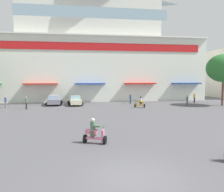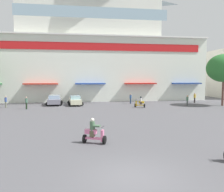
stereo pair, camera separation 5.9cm
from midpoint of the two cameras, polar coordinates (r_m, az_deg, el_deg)
name	(u,v)px [view 1 (the left image)]	position (r m, az deg, el deg)	size (l,w,h in m)	color
ground_plane	(102,120)	(22.46, -2.59, -6.00)	(128.00, 128.00, 0.00)	#535257
colonial_building	(90,52)	(45.82, -5.66, 10.97)	(41.56, 17.87, 21.56)	white
plaza_tree_1	(223,68)	(37.41, 25.99, 6.26)	(4.81, 5.02, 7.60)	brown
parked_car_0	(54,100)	(35.85, -14.24, -0.98)	(2.60, 4.32, 1.49)	gray
parked_car_1	(75,100)	(34.88, -9.23, -1.08)	(2.48, 4.38, 1.44)	beige
scooter_rider_3	(140,103)	(32.09, 6.94, -1.68)	(1.52, 1.09, 1.56)	black
scooter_rider_4	(94,133)	(14.54, -4.51, -9.15)	(1.54, 1.02, 1.61)	black
pedestrian_0	(6,101)	(34.72, -25.04, -1.16)	(0.44, 0.44, 1.61)	slate
pedestrian_1	(187,100)	(35.35, 18.18, -0.89)	(0.45, 0.45, 1.57)	#454B48
pedestrian_2	(195,97)	(40.24, 19.84, -0.28)	(0.51, 0.51, 1.62)	black
pedestrian_3	(26,102)	(32.04, -20.64, -1.41)	(0.40, 0.40, 1.64)	black
pedestrian_4	(130,98)	(36.45, 4.58, -0.47)	(0.32, 0.32, 1.62)	navy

